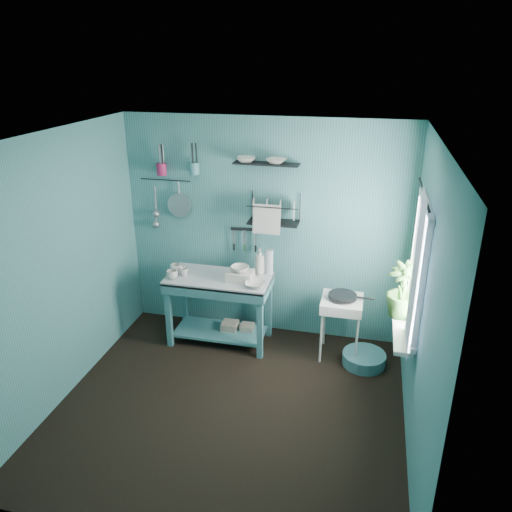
% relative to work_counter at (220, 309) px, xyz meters
% --- Properties ---
extents(floor, '(3.20, 3.20, 0.00)m').
position_rel_work_counter_xyz_m(floor, '(0.43, -1.09, -0.40)').
color(floor, black).
rests_on(floor, ground).
extents(ceiling, '(3.20, 3.20, 0.00)m').
position_rel_work_counter_xyz_m(ceiling, '(0.43, -1.09, 2.10)').
color(ceiling, silver).
rests_on(ceiling, ground).
extents(wall_back, '(3.20, 0.00, 3.20)m').
position_rel_work_counter_xyz_m(wall_back, '(0.43, 0.41, 0.85)').
color(wall_back, '#3B7679').
rests_on(wall_back, ground).
extents(wall_front, '(3.20, 0.00, 3.20)m').
position_rel_work_counter_xyz_m(wall_front, '(0.43, -2.59, 0.85)').
color(wall_front, '#3B7679').
rests_on(wall_front, ground).
extents(wall_left, '(0.00, 3.00, 3.00)m').
position_rel_work_counter_xyz_m(wall_left, '(-1.17, -1.09, 0.85)').
color(wall_left, '#3B7679').
rests_on(wall_left, ground).
extents(wall_right, '(0.00, 3.00, 3.00)m').
position_rel_work_counter_xyz_m(wall_right, '(2.03, -1.09, 0.85)').
color(wall_right, '#3B7679').
rests_on(wall_right, ground).
extents(work_counter, '(1.21, 0.71, 0.81)m').
position_rel_work_counter_xyz_m(work_counter, '(0.00, 0.00, 0.00)').
color(work_counter, '#376E75').
rests_on(work_counter, floor).
extents(mug_left, '(0.12, 0.12, 0.10)m').
position_rel_work_counter_xyz_m(mug_left, '(-0.48, -0.16, 0.45)').
color(mug_left, beige).
rests_on(mug_left, work_counter).
extents(mug_mid, '(0.14, 0.14, 0.09)m').
position_rel_work_counter_xyz_m(mug_mid, '(-0.38, -0.06, 0.45)').
color(mug_mid, beige).
rests_on(mug_mid, work_counter).
extents(mug_right, '(0.17, 0.17, 0.10)m').
position_rel_work_counter_xyz_m(mug_right, '(-0.50, 0.00, 0.45)').
color(mug_right, beige).
rests_on(mug_right, work_counter).
extents(wash_tub, '(0.28, 0.22, 0.10)m').
position_rel_work_counter_xyz_m(wash_tub, '(0.25, -0.02, 0.45)').
color(wash_tub, beige).
rests_on(wash_tub, work_counter).
extents(tub_bowl, '(0.20, 0.19, 0.06)m').
position_rel_work_counter_xyz_m(tub_bowl, '(0.25, -0.02, 0.54)').
color(tub_bowl, beige).
rests_on(tub_bowl, wash_tub).
extents(soap_bottle, '(0.12, 0.12, 0.30)m').
position_rel_work_counter_xyz_m(soap_bottle, '(0.42, 0.20, 0.55)').
color(soap_bottle, beige).
rests_on(soap_bottle, work_counter).
extents(water_bottle, '(0.09, 0.09, 0.28)m').
position_rel_work_counter_xyz_m(water_bottle, '(0.52, 0.22, 0.54)').
color(water_bottle, silver).
rests_on(water_bottle, work_counter).
extents(counter_bowl, '(0.22, 0.22, 0.05)m').
position_rel_work_counter_xyz_m(counter_bowl, '(0.45, -0.15, 0.43)').
color(counter_bowl, beige).
rests_on(counter_bowl, work_counter).
extents(hotplate_stand, '(0.50, 0.50, 0.69)m').
position_rel_work_counter_xyz_m(hotplate_stand, '(1.36, 0.01, -0.06)').
color(hotplate_stand, white).
rests_on(hotplate_stand, floor).
extents(frying_pan, '(0.30, 0.30, 0.03)m').
position_rel_work_counter_xyz_m(frying_pan, '(1.36, 0.01, 0.32)').
color(frying_pan, black).
rests_on(frying_pan, hotplate_stand).
extents(knife_strip, '(0.32, 0.06, 0.03)m').
position_rel_work_counter_xyz_m(knife_strip, '(0.20, 0.38, 0.85)').
color(knife_strip, black).
rests_on(knife_strip, wall_back).
extents(dish_rack, '(0.58, 0.33, 0.32)m').
position_rel_work_counter_xyz_m(dish_rack, '(0.55, 0.28, 1.14)').
color(dish_rack, black).
rests_on(dish_rack, wall_back).
extents(upper_shelf, '(0.70, 0.19, 0.01)m').
position_rel_work_counter_xyz_m(upper_shelf, '(0.46, 0.31, 1.62)').
color(upper_shelf, black).
rests_on(upper_shelf, wall_back).
extents(shelf_bowl_left, '(0.23, 0.23, 0.05)m').
position_rel_work_counter_xyz_m(shelf_bowl_left, '(0.24, 0.31, 1.67)').
color(shelf_bowl_left, beige).
rests_on(shelf_bowl_left, upper_shelf).
extents(shelf_bowl_right, '(0.24, 0.24, 0.05)m').
position_rel_work_counter_xyz_m(shelf_bowl_right, '(0.57, 0.31, 1.65)').
color(shelf_bowl_right, beige).
rests_on(shelf_bowl_right, upper_shelf).
extents(utensil_cup_magenta, '(0.11, 0.11, 0.13)m').
position_rel_work_counter_xyz_m(utensil_cup_magenta, '(-0.73, 0.33, 1.50)').
color(utensil_cup_magenta, '#9E1D4E').
rests_on(utensil_cup_magenta, wall_back).
extents(utensil_cup_teal, '(0.11, 0.11, 0.13)m').
position_rel_work_counter_xyz_m(utensil_cup_teal, '(-0.35, 0.33, 1.52)').
color(utensil_cup_teal, teal).
rests_on(utensil_cup_teal, wall_back).
extents(colander, '(0.28, 0.03, 0.28)m').
position_rel_work_counter_xyz_m(colander, '(-0.56, 0.36, 1.08)').
color(colander, '#999BA0').
rests_on(colander, wall_back).
extents(ladle_outer, '(0.01, 0.01, 0.30)m').
position_rel_work_counter_xyz_m(ladle_outer, '(-0.85, 0.37, 1.13)').
color(ladle_outer, '#999BA0').
rests_on(ladle_outer, wall_back).
extents(ladle_inner, '(0.01, 0.01, 0.30)m').
position_rel_work_counter_xyz_m(ladle_inner, '(-0.86, 0.37, 1.01)').
color(ladle_inner, '#999BA0').
rests_on(ladle_inner, wall_back).
extents(hook_rail, '(0.60, 0.01, 0.01)m').
position_rel_work_counter_xyz_m(hook_rail, '(-0.72, 0.38, 1.36)').
color(hook_rail, black).
rests_on(hook_rail, wall_back).
extents(window_glass, '(0.00, 1.10, 1.10)m').
position_rel_work_counter_xyz_m(window_glass, '(2.01, -0.64, 1.00)').
color(window_glass, white).
rests_on(window_glass, wall_right).
extents(windowsill, '(0.16, 0.95, 0.04)m').
position_rel_work_counter_xyz_m(windowsill, '(1.93, -0.64, 0.41)').
color(windowsill, white).
rests_on(windowsill, wall_right).
extents(curtain, '(0.00, 1.35, 1.35)m').
position_rel_work_counter_xyz_m(curtain, '(1.95, -0.94, 1.05)').
color(curtain, white).
rests_on(curtain, wall_right).
extents(curtain_rod, '(0.02, 1.05, 0.02)m').
position_rel_work_counter_xyz_m(curtain_rod, '(1.97, -0.64, 1.65)').
color(curtain_rod, black).
rests_on(curtain_rod, wall_right).
extents(potted_plant, '(0.37, 0.37, 0.53)m').
position_rel_work_counter_xyz_m(potted_plant, '(1.91, -0.48, 0.69)').
color(potted_plant, '#396E2C').
rests_on(potted_plant, windowsill).
extents(storage_tin_large, '(0.18, 0.18, 0.22)m').
position_rel_work_counter_xyz_m(storage_tin_large, '(0.10, 0.05, -0.29)').
color(storage_tin_large, gray).
rests_on(storage_tin_large, floor).
extents(storage_tin_small, '(0.15, 0.15, 0.20)m').
position_rel_work_counter_xyz_m(storage_tin_small, '(0.30, 0.08, -0.30)').
color(storage_tin_small, gray).
rests_on(storage_tin_small, floor).
extents(floor_basin, '(0.46, 0.46, 0.13)m').
position_rel_work_counter_xyz_m(floor_basin, '(1.64, -0.11, -0.34)').
color(floor_basin, teal).
rests_on(floor_basin, floor).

